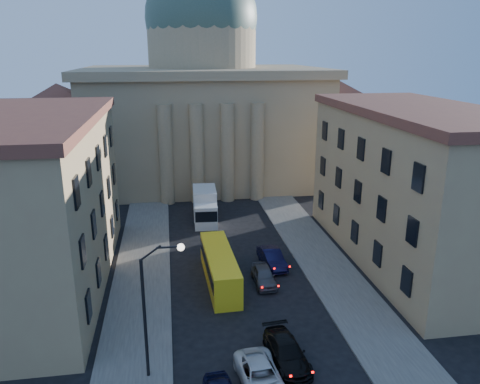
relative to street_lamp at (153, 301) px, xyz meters
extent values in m
cube|color=#4E4C47|center=(-1.53, 10.00, -5.21)|extent=(5.00, 60.00, 0.15)
cube|color=#4E4C47|center=(15.47, 10.00, -5.21)|extent=(5.00, 60.00, 0.15)
cube|color=#917C59|center=(6.97, 48.00, 2.71)|extent=(34.00, 26.00, 16.00)
cube|color=#917C59|center=(6.97, 48.00, 11.11)|extent=(35.50, 27.50, 1.20)
cylinder|color=#917C59|center=(6.97, 48.00, 14.71)|extent=(16.00, 16.00, 8.00)
sphere|color=#445C4E|center=(6.97, 48.00, 18.71)|extent=(16.40, 16.40, 16.40)
cube|color=#917C59|center=(-14.03, 46.00, 0.21)|extent=(13.00, 13.00, 11.00)
cone|color=brown|center=(-14.03, 46.00, 7.71)|extent=(26.02, 26.02, 4.00)
cube|color=#917C59|center=(27.97, 46.00, 0.21)|extent=(13.00, 13.00, 11.00)
cone|color=brown|center=(27.97, 46.00, 7.71)|extent=(26.02, 26.02, 4.00)
cylinder|color=#917C59|center=(0.97, 34.80, 1.21)|extent=(1.80, 1.80, 13.00)
cylinder|color=#917C59|center=(4.97, 34.80, 1.21)|extent=(1.80, 1.80, 13.00)
cylinder|color=#917C59|center=(8.97, 34.80, 1.21)|extent=(1.80, 1.80, 13.00)
cylinder|color=#917C59|center=(12.97, 34.80, 1.21)|extent=(1.80, 1.80, 13.00)
cube|color=tan|center=(-10.03, 14.00, 1.71)|extent=(11.00, 26.00, 14.00)
cube|color=brown|center=(-10.03, 14.00, 9.01)|extent=(11.60, 26.60, 0.80)
cube|color=tan|center=(23.97, 14.00, 1.71)|extent=(11.00, 26.00, 14.00)
cube|color=brown|center=(23.97, 14.00, 9.01)|extent=(11.60, 26.60, 0.80)
cylinder|color=black|center=(-0.53, 0.00, -1.29)|extent=(0.20, 0.20, 8.00)
cylinder|color=black|center=(0.02, 0.00, 3.06)|extent=(1.30, 0.12, 0.96)
cylinder|color=black|center=(1.02, 0.00, 3.36)|extent=(1.30, 0.12, 0.12)
sphere|color=white|center=(1.77, 0.00, 3.31)|extent=(0.44, 0.44, 0.44)
imported|color=silver|center=(6.17, -1.95, -4.56)|extent=(2.81, 5.41, 1.46)
imported|color=black|center=(8.29, 0.11, -4.53)|extent=(2.60, 5.39, 1.51)
imported|color=#4B4A4F|center=(9.00, 10.88, -4.54)|extent=(1.78, 4.38, 1.49)
imported|color=black|center=(10.47, 14.15, -4.50)|extent=(2.16, 4.93, 1.58)
cube|color=yellow|center=(5.25, 11.66, -3.88)|extent=(2.58, 10.06, 2.82)
cube|color=black|center=(5.25, 11.66, -3.42)|extent=(2.62, 9.52, 1.00)
cylinder|color=black|center=(4.46, 8.00, -4.83)|extent=(0.30, 0.92, 0.91)
cylinder|color=black|center=(6.27, 8.06, -4.83)|extent=(0.30, 0.92, 0.91)
cylinder|color=black|center=(4.23, 15.27, -4.83)|extent=(0.30, 0.92, 0.91)
cylinder|color=black|center=(6.05, 15.32, -4.83)|extent=(0.30, 0.92, 0.91)
cube|color=silver|center=(5.21, 25.29, -3.94)|extent=(2.68, 2.79, 2.69)
cube|color=black|center=(5.16, 24.00, -3.61)|extent=(2.47, 0.24, 1.23)
cube|color=silver|center=(5.34, 28.31, -3.33)|extent=(2.88, 4.81, 3.47)
cylinder|color=black|center=(4.07, 24.89, -4.78)|extent=(0.36, 1.02, 1.01)
cylinder|color=black|center=(6.31, 24.80, -4.78)|extent=(0.36, 1.02, 1.01)
cylinder|color=black|center=(4.26, 29.36, -4.78)|extent=(0.36, 1.02, 1.01)
cylinder|color=black|center=(6.50, 29.27, -4.78)|extent=(0.36, 1.02, 1.01)
camera|label=1|loc=(1.32, -25.04, 14.17)|focal=35.00mm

